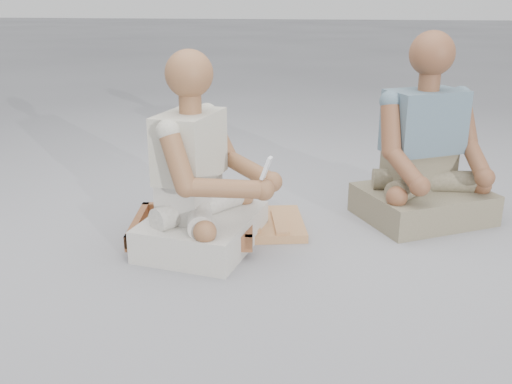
% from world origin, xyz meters
% --- Properties ---
extents(ground, '(60.00, 60.00, 0.00)m').
position_xyz_m(ground, '(0.00, 0.00, 0.00)').
color(ground, gray).
rests_on(ground, ground).
extents(carved_panel, '(0.69, 0.53, 0.04)m').
position_xyz_m(carved_panel, '(-0.11, 0.42, 0.02)').
color(carved_panel, '#9C623C').
rests_on(carved_panel, ground).
extents(tool_tray, '(0.61, 0.52, 0.07)m').
position_xyz_m(tool_tray, '(-0.29, 0.24, 0.07)').
color(tool_tray, brown).
rests_on(tool_tray, carved_panel).
extents(chisel_0, '(0.18, 0.15, 0.02)m').
position_xyz_m(chisel_0, '(-0.29, 0.27, 0.07)').
color(chisel_0, silver).
rests_on(chisel_0, tool_tray).
extents(chisel_1, '(0.22, 0.02, 0.02)m').
position_xyz_m(chisel_1, '(-0.24, 0.23, 0.08)').
color(chisel_1, silver).
rests_on(chisel_1, tool_tray).
extents(chisel_2, '(0.21, 0.10, 0.02)m').
position_xyz_m(chisel_2, '(-0.28, 0.13, 0.08)').
color(chisel_2, silver).
rests_on(chisel_2, tool_tray).
extents(chisel_3, '(0.08, 0.22, 0.02)m').
position_xyz_m(chisel_3, '(-0.36, 0.29, 0.09)').
color(chisel_3, silver).
rests_on(chisel_3, tool_tray).
extents(chisel_4, '(0.09, 0.21, 0.02)m').
position_xyz_m(chisel_4, '(-0.35, 0.11, 0.07)').
color(chisel_4, silver).
rests_on(chisel_4, tool_tray).
extents(chisel_5, '(0.18, 0.15, 0.02)m').
position_xyz_m(chisel_5, '(-0.21, 0.31, 0.07)').
color(chisel_5, silver).
rests_on(chisel_5, tool_tray).
extents(chisel_6, '(0.14, 0.19, 0.02)m').
position_xyz_m(chisel_6, '(-0.13, 0.13, 0.08)').
color(chisel_6, silver).
rests_on(chisel_6, tool_tray).
extents(chisel_7, '(0.16, 0.17, 0.02)m').
position_xyz_m(chisel_7, '(-0.12, 0.21, 0.09)').
color(chisel_7, silver).
rests_on(chisel_7, tool_tray).
extents(wood_chip_0, '(0.02, 0.02, 0.00)m').
position_xyz_m(wood_chip_0, '(-0.07, 0.61, 0.00)').
color(wood_chip_0, tan).
rests_on(wood_chip_0, ground).
extents(wood_chip_1, '(0.02, 0.02, 0.00)m').
position_xyz_m(wood_chip_1, '(-0.09, 0.15, 0.00)').
color(wood_chip_1, tan).
rests_on(wood_chip_1, ground).
extents(wood_chip_2, '(0.02, 0.02, 0.00)m').
position_xyz_m(wood_chip_2, '(-0.17, 0.48, 0.00)').
color(wood_chip_2, tan).
rests_on(wood_chip_2, ground).
extents(wood_chip_3, '(0.02, 0.02, 0.00)m').
position_xyz_m(wood_chip_3, '(-0.29, 0.55, 0.00)').
color(wood_chip_3, tan).
rests_on(wood_chip_3, ground).
extents(wood_chip_4, '(0.02, 0.02, 0.00)m').
position_xyz_m(wood_chip_4, '(-0.09, 0.09, 0.00)').
color(wood_chip_4, tan).
rests_on(wood_chip_4, ground).
extents(wood_chip_5, '(0.02, 0.02, 0.00)m').
position_xyz_m(wood_chip_5, '(-0.50, 0.02, 0.00)').
color(wood_chip_5, tan).
rests_on(wood_chip_5, ground).
extents(wood_chip_6, '(0.02, 0.02, 0.00)m').
position_xyz_m(wood_chip_6, '(-0.41, 0.27, 0.00)').
color(wood_chip_6, tan).
rests_on(wood_chip_6, ground).
extents(wood_chip_7, '(0.02, 0.02, 0.00)m').
position_xyz_m(wood_chip_7, '(-0.29, 0.28, 0.00)').
color(wood_chip_7, tan).
rests_on(wood_chip_7, ground).
extents(wood_chip_8, '(0.02, 0.02, 0.00)m').
position_xyz_m(wood_chip_8, '(-0.10, 0.25, 0.00)').
color(wood_chip_8, tan).
rests_on(wood_chip_8, ground).
extents(wood_chip_9, '(0.02, 0.02, 0.00)m').
position_xyz_m(wood_chip_9, '(-0.10, 0.07, 0.00)').
color(wood_chip_9, tan).
rests_on(wood_chip_9, ground).
extents(wood_chip_10, '(0.02, 0.02, 0.00)m').
position_xyz_m(wood_chip_10, '(-0.49, 0.29, 0.00)').
color(wood_chip_10, tan).
rests_on(wood_chip_10, ground).
extents(wood_chip_11, '(0.02, 0.02, 0.00)m').
position_xyz_m(wood_chip_11, '(0.01, 0.28, 0.00)').
color(wood_chip_11, tan).
rests_on(wood_chip_11, ground).
extents(craftsman, '(0.63, 0.63, 0.88)m').
position_xyz_m(craftsman, '(-0.24, 0.20, 0.30)').
color(craftsman, beige).
rests_on(craftsman, ground).
extents(companion, '(0.75, 0.71, 0.93)m').
position_xyz_m(companion, '(0.78, 0.72, 0.31)').
color(companion, '#7D735A').
rests_on(companion, ground).
extents(mobile_phone, '(0.05, 0.05, 0.10)m').
position_xyz_m(mobile_phone, '(0.07, 0.09, 0.41)').
color(mobile_phone, white).
rests_on(mobile_phone, craftsman).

